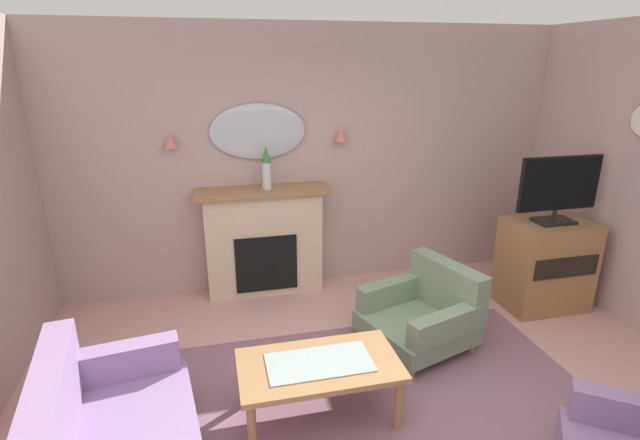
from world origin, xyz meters
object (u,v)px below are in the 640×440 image
fireplace (264,242)px  wall_sconce_right (341,134)px  wall_sconce_left (170,141)px  tv_cabinet (545,264)px  wall_mirror (258,132)px  coffee_table (319,370)px  mantel_vase_left (267,167)px  tv_flatscreen (559,188)px  armchair_in_corner (425,311)px

fireplace → wall_sconce_right: 1.38m
wall_sconce_left → fireplace: bearing=-6.2°
wall_sconce_right → tv_cabinet: wall_sconce_right is taller
wall_mirror → coffee_table: 2.51m
mantel_vase_left → tv_cabinet: mantel_vase_left is taller
mantel_vase_left → coffee_table: 2.20m
mantel_vase_left → tv_flatscreen: 2.81m
fireplace → coffee_table: fireplace is taller
coffee_table → mantel_vase_left: bearing=92.3°
wall_sconce_left → wall_sconce_right: size_ratio=1.00×
wall_mirror → tv_cabinet: size_ratio=1.07×
fireplace → wall_mirror: 1.15m
fireplace → mantel_vase_left: bearing=-29.5°
fireplace → wall_mirror: size_ratio=1.42×
tv_cabinet → armchair_in_corner: bearing=-166.3°
wall_sconce_right → wall_sconce_left: bearing=180.0°
mantel_vase_left → wall_sconce_left: wall_sconce_left is taller
fireplace → coffee_table: 2.00m
wall_sconce_right → tv_flatscreen: (1.85, -1.05, -0.41)m
fireplace → wall_mirror: wall_mirror is taller
fireplace → wall_mirror: bearing=90.0°
wall_mirror → wall_sconce_left: size_ratio=6.86×
mantel_vase_left → wall_sconce_right: bearing=8.5°
fireplace → tv_cabinet: size_ratio=1.51×
fireplace → tv_flatscreen: bearing=-19.6°
wall_sconce_right → armchair_in_corner: (0.39, -1.39, -1.35)m
tv_flatscreen → armchair_in_corner: bearing=-167.1°
wall_mirror → wall_sconce_left: 0.85m
fireplace → tv_cabinet: fireplace is taller
coffee_table → tv_flatscreen: size_ratio=1.31×
wall_mirror → coffee_table: size_ratio=0.87×
wall_mirror → tv_cabinet: 3.17m
fireplace → wall_sconce_right: wall_sconce_right is taller
coffee_table → tv_cabinet: bearing=22.2°
coffee_table → wall_mirror: bearing=93.5°
coffee_table → tv_flatscreen: bearing=21.8°
coffee_table → wall_sconce_left: bearing=115.2°
wall_sconce_left → tv_cabinet: wall_sconce_left is taller
tv_cabinet → tv_flatscreen: size_ratio=1.07×
wall_mirror → wall_sconce_right: (0.85, -0.05, -0.05)m
fireplace → tv_cabinet: 2.86m
armchair_in_corner → tv_cabinet: tv_cabinet is taller
mantel_vase_left → tv_cabinet: 2.95m
fireplace → armchair_in_corner: 1.82m
coffee_table → tv_flatscreen: tv_flatscreen is taller
wall_sconce_right → tv_flatscreen: 2.17m
armchair_in_corner → wall_mirror: bearing=130.9°
wall_mirror → wall_sconce_left: bearing=-176.6°
tv_flatscreen → mantel_vase_left: bearing=160.6°
tv_flatscreen → wall_sconce_right: bearing=150.4°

